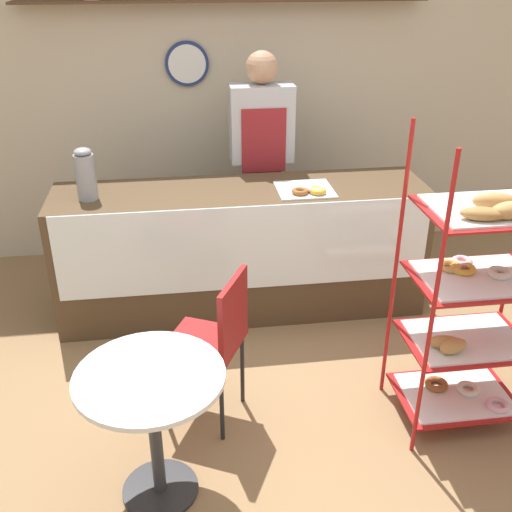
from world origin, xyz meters
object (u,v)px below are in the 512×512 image
(pastry_rack, at_px, (472,302))
(cafe_chair, at_px, (218,334))
(coffee_carafe, at_px, (85,175))
(cafe_table, at_px, (152,406))
(person_worker, at_px, (261,160))
(donut_tray_counter, at_px, (309,190))

(pastry_rack, relative_size, cafe_chair, 1.83)
(cafe_chair, relative_size, coffee_carafe, 2.63)
(pastry_rack, distance_m, cafe_table, 1.69)
(person_worker, xyz_separation_m, coffee_carafe, (-1.22, -0.55, 0.13))
(cafe_chair, distance_m, coffee_carafe, 1.44)
(person_worker, relative_size, coffee_carafe, 5.10)
(person_worker, distance_m, cafe_chair, 1.79)
(coffee_carafe, bearing_deg, donut_tray_counter, -3.23)
(pastry_rack, relative_size, coffee_carafe, 4.80)
(pastry_rack, relative_size, cafe_table, 2.32)
(cafe_table, bearing_deg, cafe_chair, 55.61)
(pastry_rack, bearing_deg, coffee_carafe, 147.95)
(pastry_rack, bearing_deg, person_worker, 114.38)
(cafe_chair, bearing_deg, coffee_carafe, -120.36)
(person_worker, height_order, donut_tray_counter, person_worker)
(pastry_rack, bearing_deg, cafe_table, -168.77)
(coffee_carafe, bearing_deg, cafe_table, -75.90)
(person_worker, xyz_separation_m, cafe_table, (-0.81, -2.16, -0.43))
(pastry_rack, xyz_separation_m, cafe_table, (-1.64, -0.33, -0.21))
(cafe_table, relative_size, coffee_carafe, 2.07)
(cafe_chair, bearing_deg, donut_tray_counter, 171.98)
(pastry_rack, xyz_separation_m, donut_tray_counter, (-0.60, 1.20, 0.20))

